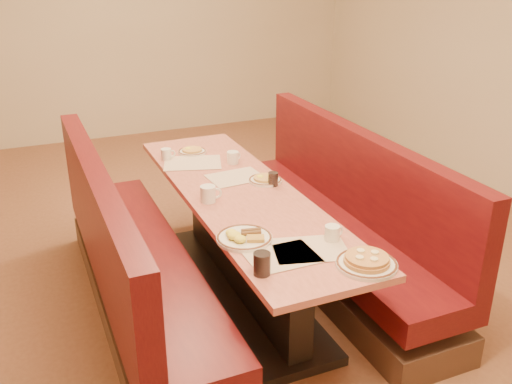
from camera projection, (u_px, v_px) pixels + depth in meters
name	position (u px, v px, depth m)	size (l,w,h in m)	color
ground	(242.00, 292.00, 3.94)	(8.00, 8.00, 0.00)	#9E6647
diner_table	(242.00, 245.00, 3.80)	(0.70, 2.50, 0.75)	black
booth_left	(132.00, 269.00, 3.54)	(0.55, 2.50, 1.05)	#4C3326
booth_right	(337.00, 227.00, 4.07)	(0.55, 2.50, 1.05)	#4C3326
placemat_near_left	(282.00, 257.00, 2.88)	(0.35, 0.26, 0.00)	beige
placemat_near_right	(310.00, 249.00, 2.95)	(0.38, 0.29, 0.00)	beige
placemat_far_left	(193.00, 163.00, 4.16)	(0.41, 0.31, 0.00)	beige
placemat_far_right	(236.00, 177.00, 3.89)	(0.36, 0.27, 0.00)	beige
pancake_plate	(367.00, 262.00, 2.79)	(0.30, 0.30, 0.07)	white
eggs_plate	(244.00, 237.00, 3.04)	(0.30, 0.30, 0.06)	white
extra_plate_mid	(265.00, 179.00, 3.82)	(0.22, 0.22, 0.05)	white
extra_plate_far	(192.00, 151.00, 4.37)	(0.22, 0.22, 0.04)	white
coffee_mug_a	(333.00, 233.00, 3.03)	(0.11, 0.08, 0.09)	white
coffee_mug_b	(209.00, 194.00, 3.50)	(0.14, 0.10, 0.10)	white
coffee_mug_c	(233.00, 157.00, 4.14)	(0.12, 0.08, 0.09)	white
coffee_mug_d	(167.00, 154.00, 4.22)	(0.11, 0.08, 0.08)	white
soda_tumbler_near	(262.00, 264.00, 2.71)	(0.08, 0.08, 0.11)	black
soda_tumbler_mid	(273.00, 179.00, 3.75)	(0.07, 0.07, 0.09)	black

